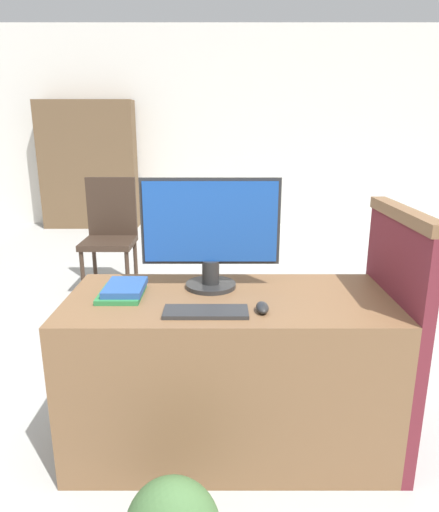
{
  "coord_description": "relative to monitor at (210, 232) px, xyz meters",
  "views": [
    {
      "loc": [
        -0.04,
        -1.53,
        1.43
      ],
      "look_at": [
        -0.04,
        0.29,
        0.92
      ],
      "focal_mm": 32.0,
      "sensor_mm": 36.0,
      "label": 1
    }
  ],
  "objects": [
    {
      "name": "ground_plane",
      "position": [
        0.08,
        -0.45,
        -0.98
      ],
      "size": [
        20.0,
        20.0,
        0.0
      ],
      "primitive_type": "plane",
      "color": "#B2B2AD"
    },
    {
      "name": "bookshelf_far",
      "position": [
        -1.84,
        4.66,
        -0.09
      ],
      "size": [
        1.35,
        0.32,
        1.79
      ],
      "color": "brown",
      "rests_on": "ground_plane"
    },
    {
      "name": "wall_back",
      "position": [
        0.08,
        4.9,
        0.42
      ],
      "size": [
        12.0,
        0.06,
        2.8
      ],
      "color": "silver",
      "rests_on": "ground_plane"
    },
    {
      "name": "mouse",
      "position": [
        0.21,
        -0.29,
        -0.24
      ],
      "size": [
        0.05,
        0.1,
        0.04
      ],
      "color": "#262626",
      "rests_on": "desk"
    },
    {
      "name": "keyboard",
      "position": [
        -0.01,
        -0.31,
        -0.25
      ],
      "size": [
        0.33,
        0.13,
        0.02
      ],
      "color": "#2D2D2D",
      "rests_on": "desk"
    },
    {
      "name": "book_stack",
      "position": [
        -0.38,
        -0.11,
        -0.24
      ],
      "size": [
        0.19,
        0.25,
        0.05
      ],
      "color": "#2D7F42",
      "rests_on": "desk"
    },
    {
      "name": "monitor",
      "position": [
        0.0,
        0.0,
        0.0
      ],
      "size": [
        0.62,
        0.23,
        0.5
      ],
      "color": "#282828",
      "rests_on": "desk"
    },
    {
      "name": "desk",
      "position": [
        0.08,
        -0.13,
        -0.62
      ],
      "size": [
        1.4,
        0.64,
        0.72
      ],
      "color": "brown",
      "rests_on": "ground_plane"
    },
    {
      "name": "carrel_divider",
      "position": [
        0.81,
        -0.11,
        -0.42
      ],
      "size": [
        0.07,
        0.67,
        1.11
      ],
      "color": "maroon",
      "rests_on": "ground_plane"
    },
    {
      "name": "far_chair",
      "position": [
        -0.93,
        1.97,
        -0.43
      ],
      "size": [
        0.44,
        0.44,
        1.0
      ],
      "rotation": [
        0.0,
        0.0,
        0.21
      ],
      "color": "#38281E",
      "rests_on": "ground_plane"
    }
  ]
}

